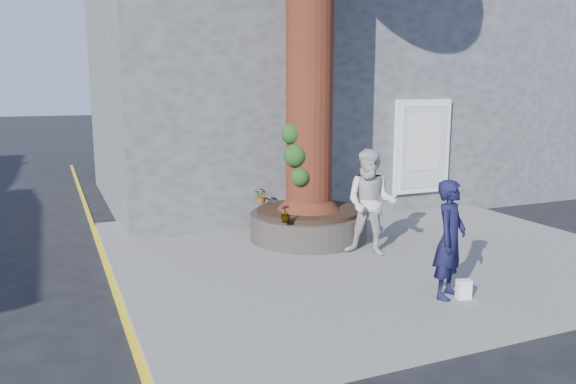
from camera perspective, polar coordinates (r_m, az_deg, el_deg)
name	(u,v)px	position (r m, az deg, el deg)	size (l,w,h in m)	color
ground	(316,281)	(9.19, 2.88, -8.99)	(120.00, 120.00, 0.00)	black
pavement	(365,250)	(10.70, 7.79, -5.90)	(9.00, 8.00, 0.12)	slate
yellow_line	(113,287)	(9.33, -17.32, -9.15)	(0.10, 30.00, 0.01)	yellow
stone_shop	(285,85)	(16.25, -0.27, 10.86)	(10.30, 8.30, 6.30)	#4D4F52
neighbour_shop	(502,90)	(20.72, 20.87, 9.68)	(6.00, 8.00, 6.00)	#4D4F52
planter	(308,224)	(11.14, 2.09, -3.27)	(2.30, 2.30, 0.60)	black
man	(450,239)	(8.25, 16.14, -4.65)	(0.62, 0.41, 1.70)	black
woman	(371,203)	(10.04, 8.42, -1.07)	(0.92, 0.72, 1.90)	beige
shopping_bag	(464,289)	(8.44, 17.42, -9.41)	(0.20, 0.12, 0.28)	white
plant_a	(310,191)	(11.97, 2.28, 0.08)	(0.19, 0.13, 0.36)	gray
plant_b	(327,189)	(12.14, 4.02, 0.34)	(0.22, 0.22, 0.41)	gray
plant_c	(286,213)	(9.93, -0.24, -2.19)	(0.18, 0.18, 0.32)	gray
plant_d	(262,195)	(11.55, -2.66, -0.34)	(0.31, 0.27, 0.34)	gray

